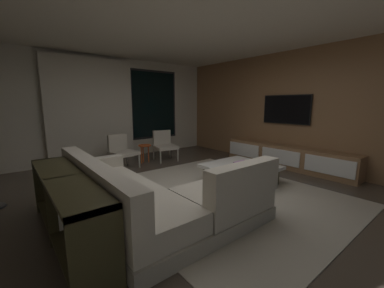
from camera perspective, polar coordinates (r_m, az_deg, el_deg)
The scene contains 14 objects.
floor at distance 3.89m, azimuth 1.47°, elevation -12.77°, with size 9.20×9.20×0.00m, color #473D33.
back_wall_with_window at distance 6.74m, azimuth -19.42°, elevation 8.00°, with size 6.60×0.30×2.70m.
media_wall at distance 6.04m, azimuth 24.45°, elevation 7.60°, with size 0.12×7.80×2.70m.
ceiling at distance 3.79m, azimuth 1.67°, elevation 28.40°, with size 8.20×8.20×0.00m, color beige.
area_rug at distance 4.04m, azimuth 6.28°, elevation -11.85°, with size 3.20×3.80×0.01m, color #ADA391.
sectional_couch at distance 3.14m, azimuth -10.40°, elevation -12.92°, with size 1.98×2.50×0.82m.
coffee_table at distance 4.53m, azimuth 11.66°, elevation -7.13°, with size 1.16×1.16×0.36m.
book_stack_on_coffee_table at distance 4.31m, azimuth 12.21°, elevation -4.90°, with size 0.29×0.20×0.11m.
accent_chair_near_window at distance 6.28m, azimuth -6.79°, elevation 0.06°, with size 0.63×0.64×0.78m.
accent_chair_by_curtain at distance 5.73m, azimuth -16.72°, elevation -1.25°, with size 0.64×0.66×0.78m.
side_stool at distance 6.06m, azimuth -11.42°, elevation -1.01°, with size 0.32×0.32×0.46m.
media_console at distance 5.94m, azimuth 21.98°, elevation -2.95°, with size 0.46×3.10×0.52m.
mounted_tv at distance 6.07m, azimuth 21.86°, elevation 7.77°, with size 0.05×1.18×0.68m.
console_table_behind_couch at distance 2.93m, azimuth -28.07°, elevation -12.90°, with size 0.40×2.10×0.74m.
Camera 1 is at (-2.33, -2.73, 1.50)m, focal length 22.00 mm.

